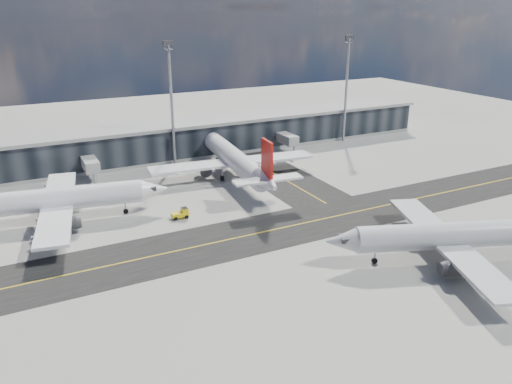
# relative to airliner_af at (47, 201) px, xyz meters

# --- Properties ---
(ground) EXTENTS (300.00, 300.00, 0.00)m
(ground) POSITION_rel_airliner_af_xyz_m (30.91, -24.96, -4.11)
(ground) COLOR gray
(ground) RESTS_ON ground
(taxiway_lanes) EXTENTS (180.00, 63.00, 0.03)m
(taxiway_lanes) POSITION_rel_airliner_af_xyz_m (34.82, -14.22, -4.10)
(taxiway_lanes) COLOR black
(taxiway_lanes) RESTS_ON ground
(terminal_concourse) EXTENTS (152.00, 19.80, 8.80)m
(terminal_concourse) POSITION_rel_airliner_af_xyz_m (30.95, 29.97, -0.02)
(terminal_concourse) COLOR black
(terminal_concourse) RESTS_ON ground
(floodlight_masts) EXTENTS (102.50, 0.70, 28.90)m
(floodlight_masts) POSITION_rel_airliner_af_xyz_m (30.91, 23.04, 11.49)
(floodlight_masts) COLOR gray
(floodlight_masts) RESTS_ON ground
(airliner_af) EXTENTS (41.96, 35.95, 12.45)m
(airliner_af) POSITION_rel_airliner_af_xyz_m (0.00, 0.00, 0.00)
(airliner_af) COLOR white
(airliner_af) RESTS_ON ground
(airliner_redtail) EXTENTS (37.83, 44.29, 13.11)m
(airliner_redtail) POSITION_rel_airliner_af_xyz_m (39.58, 6.74, 0.22)
(airliner_redtail) COLOR white
(airliner_redtail) RESTS_ON ground
(airliner_near) EXTENTS (38.80, 33.54, 11.88)m
(airliner_near) POSITION_rel_airliner_af_xyz_m (53.24, -42.70, -0.19)
(airliner_near) COLOR #B8BABC
(airliner_near) RESTS_ON ground
(baggage_tug) EXTENTS (3.08, 1.64, 1.90)m
(baggage_tug) POSITION_rel_airliner_af_xyz_m (21.49, -8.95, -3.16)
(baggage_tug) COLOR #DABE0B
(baggage_tug) RESTS_ON ground
(service_van) EXTENTS (3.77, 5.16, 1.30)m
(service_van) POSITION_rel_airliner_af_xyz_m (47.43, 18.11, -3.46)
(service_van) COLOR white
(service_van) RESTS_ON ground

